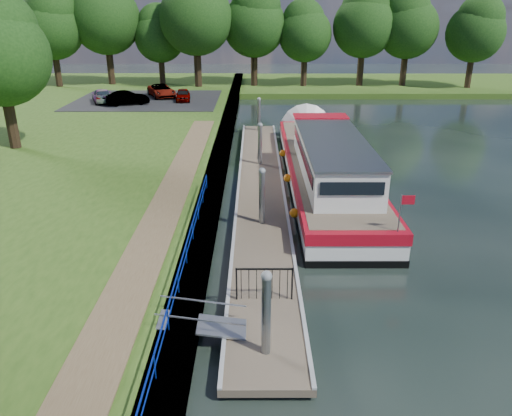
{
  "coord_description": "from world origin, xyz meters",
  "views": [
    {
      "loc": [
        -0.29,
        -11.85,
        9.28
      ],
      "look_at": [
        -0.26,
        7.74,
        1.4
      ],
      "focal_mm": 35.0,
      "sensor_mm": 36.0,
      "label": 1
    }
  ],
  "objects_px": {
    "barge": "(323,163)",
    "car_d": "(161,91)",
    "car_a": "(183,95)",
    "pontoon": "(261,192)",
    "car_c": "(102,96)",
    "car_b": "(127,98)"
  },
  "relations": [
    {
      "from": "car_b",
      "to": "car_a",
      "type": "bearing_deg",
      "value": -88.32
    },
    {
      "from": "car_a",
      "to": "car_d",
      "type": "relative_size",
      "value": 0.73
    },
    {
      "from": "car_a",
      "to": "car_b",
      "type": "height_order",
      "value": "car_b"
    },
    {
      "from": "barge",
      "to": "car_c",
      "type": "height_order",
      "value": "barge"
    },
    {
      "from": "barge",
      "to": "pontoon",
      "type": "bearing_deg",
      "value": -146.16
    },
    {
      "from": "barge",
      "to": "car_a",
      "type": "xyz_separation_m",
      "value": [
        -10.93,
        21.92,
        0.32
      ]
    },
    {
      "from": "car_a",
      "to": "car_c",
      "type": "xyz_separation_m",
      "value": [
        -7.64,
        -0.81,
        0.05
      ]
    },
    {
      "from": "car_a",
      "to": "pontoon",
      "type": "bearing_deg",
      "value": -79.34
    },
    {
      "from": "car_c",
      "to": "car_a",
      "type": "bearing_deg",
      "value": 165.34
    },
    {
      "from": "car_c",
      "to": "car_d",
      "type": "relative_size",
      "value": 0.94
    },
    {
      "from": "car_a",
      "to": "car_d",
      "type": "bearing_deg",
      "value": 131.63
    },
    {
      "from": "pontoon",
      "to": "car_a",
      "type": "xyz_separation_m",
      "value": [
        -7.34,
        24.33,
        1.22
      ]
    },
    {
      "from": "car_b",
      "to": "car_d",
      "type": "height_order",
      "value": "car_b"
    },
    {
      "from": "pontoon",
      "to": "car_a",
      "type": "bearing_deg",
      "value": 106.78
    },
    {
      "from": "car_a",
      "to": "car_c",
      "type": "relative_size",
      "value": 0.78
    },
    {
      "from": "pontoon",
      "to": "car_c",
      "type": "bearing_deg",
      "value": 122.48
    },
    {
      "from": "car_d",
      "to": "barge",
      "type": "bearing_deg",
      "value": -84.51
    },
    {
      "from": "barge",
      "to": "car_d",
      "type": "distance_m",
      "value": 27.66
    },
    {
      "from": "car_a",
      "to": "barge",
      "type": "bearing_deg",
      "value": -69.62
    },
    {
      "from": "car_d",
      "to": "car_b",
      "type": "bearing_deg",
      "value": -141.71
    },
    {
      "from": "pontoon",
      "to": "car_d",
      "type": "bearing_deg",
      "value": 110.28
    },
    {
      "from": "car_c",
      "to": "car_d",
      "type": "height_order",
      "value": "car_d"
    }
  ]
}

